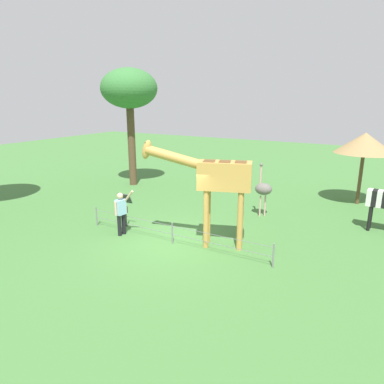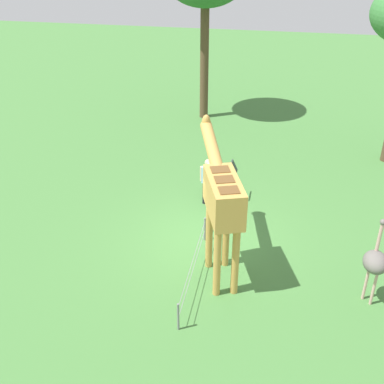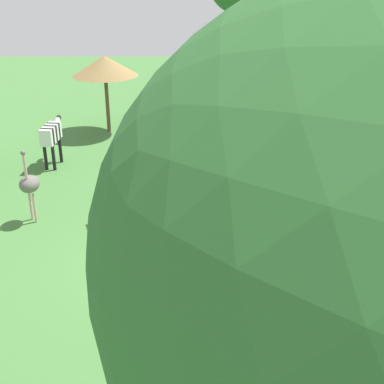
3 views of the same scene
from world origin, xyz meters
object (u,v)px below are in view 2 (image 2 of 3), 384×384
object	(u,v)px
visitor	(208,179)
info_sign	(233,173)
giraffe	(221,196)
ostrich	(375,262)

from	to	relation	value
visitor	info_sign	bearing A→B (deg)	-59.22
giraffe	info_sign	size ratio (longest dim) A/B	2.71
visitor	ostrich	size ratio (longest dim) A/B	0.76
giraffe	ostrich	xyz separation A→B (m)	(-0.43, -3.66, -1.11)
ostrich	info_sign	xyz separation A→B (m)	(4.20, 3.75, -0.23)
ostrich	giraffe	bearing A→B (deg)	83.26
visitor	info_sign	size ratio (longest dim) A/B	1.29
ostrich	info_sign	world-z (taller)	ostrich
visitor	ostrich	xyz separation A→B (m)	(-3.75, -4.49, 0.27)
info_sign	ostrich	bearing A→B (deg)	-138.25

